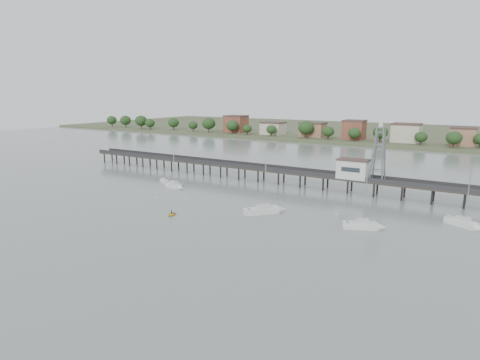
% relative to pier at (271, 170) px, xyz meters
% --- Properties ---
extents(ground_plane, '(500.00, 500.00, 0.00)m').
position_rel_pier_xyz_m(ground_plane, '(0.00, -60.00, -3.79)').
color(ground_plane, slate).
rests_on(ground_plane, ground).
extents(pier, '(150.00, 5.00, 5.50)m').
position_rel_pier_xyz_m(pier, '(0.00, 0.00, 0.00)').
color(pier, '#2D2823').
rests_on(pier, ground).
extents(pier_building, '(8.40, 5.40, 5.30)m').
position_rel_pier_xyz_m(pier_building, '(25.00, 0.00, 2.87)').
color(pier_building, silver).
rests_on(pier_building, ground).
extents(lattice_tower, '(3.20, 3.20, 15.50)m').
position_rel_pier_xyz_m(lattice_tower, '(31.50, 0.00, 7.31)').
color(lattice_tower, slate).
rests_on(lattice_tower, ground).
extents(sailboat_b, '(6.84, 3.05, 11.08)m').
position_rel_pier_xyz_m(sailboat_b, '(-19.54, -21.47, -3.14)').
color(sailboat_b, silver).
rests_on(sailboat_b, ground).
extents(sailboat_c, '(8.18, 8.75, 15.24)m').
position_rel_pier_xyz_m(sailboat_c, '(14.63, -28.94, -3.16)').
color(sailboat_c, silver).
rests_on(sailboat_c, ground).
extents(sailboat_e, '(7.65, 5.40, 12.45)m').
position_rel_pier_xyz_m(sailboat_e, '(53.70, -17.21, -3.15)').
color(sailboat_e, silver).
rests_on(sailboat_e, ground).
extents(sailboat_d, '(8.06, 5.15, 12.92)m').
position_rel_pier_xyz_m(sailboat_d, '(36.57, -28.58, -3.15)').
color(sailboat_d, silver).
rests_on(sailboat_d, ground).
extents(white_tender, '(3.64, 2.67, 1.31)m').
position_rel_pier_xyz_m(white_tender, '(-28.14, -17.06, -3.39)').
color(white_tender, silver).
rests_on(white_tender, ground).
extents(yellow_dinghy, '(2.03, 1.03, 2.73)m').
position_rel_pier_xyz_m(yellow_dinghy, '(-3.16, -42.15, -3.79)').
color(yellow_dinghy, gold).
rests_on(yellow_dinghy, ground).
extents(dinghy_occupant, '(0.43, 1.02, 0.24)m').
position_rel_pier_xyz_m(dinghy_occupant, '(-3.16, -42.15, -3.79)').
color(dinghy_occupant, black).
rests_on(dinghy_occupant, ground).
extents(mooring_buoys, '(78.14, 10.43, 0.39)m').
position_rel_pier_xyz_m(mooring_buoys, '(-0.08, -27.68, -3.71)').
color(mooring_buoys, beige).
rests_on(mooring_buoys, ground).
extents(far_shore, '(500.00, 170.00, 10.40)m').
position_rel_pier_xyz_m(far_shore, '(0.36, 179.58, -2.85)').
color(far_shore, '#475133').
rests_on(far_shore, ground).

